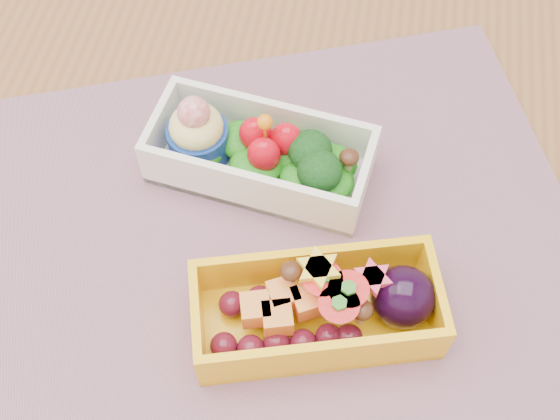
% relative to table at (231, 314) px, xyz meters
% --- Properties ---
extents(table, '(1.20, 0.80, 0.75)m').
position_rel_table_xyz_m(table, '(0.00, 0.00, 0.00)').
color(table, brown).
rests_on(table, ground).
extents(placemat, '(0.60, 0.53, 0.00)m').
position_rel_table_xyz_m(placemat, '(0.03, 0.03, 0.10)').
color(placemat, gray).
rests_on(placemat, table).
extents(bento_white, '(0.19, 0.10, 0.07)m').
position_rel_table_xyz_m(bento_white, '(0.01, 0.09, 0.13)').
color(bento_white, white).
rests_on(bento_white, placemat).
extents(bento_yellow, '(0.19, 0.12, 0.06)m').
position_rel_table_xyz_m(bento_yellow, '(0.08, -0.04, 0.13)').
color(bento_yellow, '#FFBA0D').
rests_on(bento_yellow, placemat).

